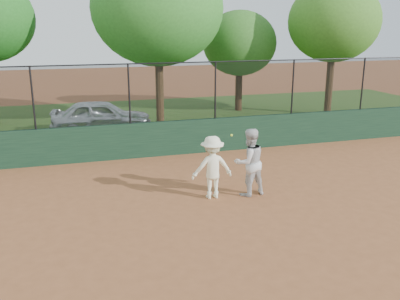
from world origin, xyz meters
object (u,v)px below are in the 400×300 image
object	(u,v)px
parked_car	(102,116)
tree_4	(334,22)
player_main	(212,167)
tree_3	(240,43)
player_second	(249,162)
tree_2	(158,8)

from	to	relation	value
parked_car	tree_4	xyz separation A→B (m)	(11.27, 0.73, 3.85)
parked_car	player_main	size ratio (longest dim) A/B	2.34
tree_3	player_second	bearing A→B (deg)	-110.21
tree_2	tree_4	world-z (taller)	tree_2
parked_car	tree_2	size ratio (longest dim) A/B	0.54
parked_car	tree_3	bearing A→B (deg)	-60.15
tree_4	parked_car	bearing A→B (deg)	-176.29
player_second	tree_4	bearing A→B (deg)	-141.78
player_second	player_main	bearing A→B (deg)	-15.48
tree_2	player_second	bearing A→B (deg)	-87.33
parked_car	tree_2	world-z (taller)	tree_2
player_second	tree_3	distance (m)	12.48
parked_car	player_main	bearing A→B (deg)	-158.36
parked_car	tree_3	size ratio (longest dim) A/B	0.80
tree_4	player_second	bearing A→B (deg)	-131.77
tree_2	parked_car	bearing A→B (deg)	-159.40
parked_car	player_second	distance (m)	8.94
player_main	tree_2	xyz separation A→B (m)	(0.56, 9.29, 4.24)
parked_car	tree_3	world-z (taller)	tree_3
parked_car	player_main	distance (m)	8.54
tree_2	player_main	bearing A→B (deg)	-93.44
player_second	player_main	distance (m)	1.00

